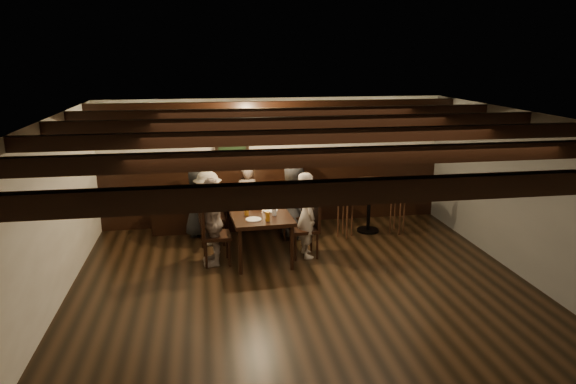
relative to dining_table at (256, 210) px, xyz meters
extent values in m
plane|color=black|center=(0.51, -2.05, -0.69)|extent=(7.00, 7.00, 0.00)
plane|color=black|center=(0.51, -2.05, 1.71)|extent=(7.00, 7.00, 0.00)
plane|color=beige|center=(0.51, 1.45, 0.51)|extent=(6.50, 0.00, 6.50)
plane|color=#5A5A57|center=(3.76, -2.05, 0.51)|extent=(0.00, 7.00, 7.00)
plane|color=beige|center=(-2.74, -2.05, 0.51)|extent=(0.00, 7.00, 7.00)
cube|color=black|center=(0.51, 1.41, -0.14)|extent=(6.50, 0.08, 1.10)
cube|color=black|center=(-0.29, 1.15, -0.47)|extent=(3.00, 0.45, 0.45)
cube|color=black|center=(-0.29, 1.35, 1.06)|extent=(0.62, 0.12, 0.72)
cube|color=black|center=(-0.29, 1.28, 1.06)|extent=(0.50, 0.02, 0.58)
cube|color=black|center=(0.51, -4.95, 1.62)|extent=(6.50, 0.10, 0.16)
cube|color=black|center=(0.51, -3.79, 1.62)|extent=(6.50, 0.10, 0.16)
cube|color=black|center=(0.51, -2.63, 1.62)|extent=(6.50, 0.10, 0.16)
cube|color=black|center=(0.51, -1.47, 1.62)|extent=(6.50, 0.10, 0.16)
cube|color=black|center=(0.51, -0.31, 1.62)|extent=(6.50, 0.10, 0.16)
cube|color=black|center=(0.51, 0.85, 1.62)|extent=(6.50, 0.10, 0.16)
sphere|color=#FFE099|center=(-2.24, 0.83, 1.50)|extent=(0.07, 0.07, 0.07)
sphere|color=#FFE099|center=(-0.87, 0.83, 1.50)|extent=(0.07, 0.07, 0.07)
sphere|color=#FFE099|center=(0.51, 0.83, 1.50)|extent=(0.07, 0.07, 0.07)
sphere|color=#FFE099|center=(1.88, 0.83, 1.50)|extent=(0.07, 0.07, 0.07)
sphere|color=#FFE099|center=(3.26, 0.83, 1.50)|extent=(0.07, 0.07, 0.07)
cube|color=black|center=(0.00, 0.00, 0.03)|extent=(1.02, 2.06, 0.06)
cylinder|color=black|center=(-0.34, -0.97, -0.35)|extent=(0.06, 0.06, 0.70)
cylinder|color=black|center=(-0.44, 0.92, -0.35)|extent=(0.06, 0.06, 0.70)
cylinder|color=black|center=(0.44, -0.92, -0.35)|extent=(0.06, 0.06, 0.70)
cylinder|color=black|center=(0.34, 0.97, -0.35)|extent=(0.06, 0.06, 0.70)
cube|color=black|center=(-0.72, 0.41, -0.24)|extent=(0.46, 0.46, 0.05)
cube|color=black|center=(-0.92, 0.40, 0.03)|extent=(0.07, 0.44, 0.48)
cube|color=black|center=(-0.67, -0.49, -0.24)|extent=(0.46, 0.46, 0.05)
cube|color=black|center=(-0.87, -0.50, 0.03)|extent=(0.07, 0.44, 0.48)
cube|color=black|center=(0.67, 0.49, -0.29)|extent=(0.41, 0.41, 0.05)
cube|color=black|center=(0.85, 0.50, -0.06)|extent=(0.06, 0.39, 0.42)
cube|color=black|center=(0.72, -0.41, -0.24)|extent=(0.46, 0.46, 0.05)
cube|color=black|center=(0.92, -0.40, 0.03)|extent=(0.07, 0.44, 0.48)
imported|color=black|center=(-0.95, 0.85, -0.05)|extent=(0.65, 0.45, 1.29)
imported|color=gray|center=(-0.06, 1.05, -0.09)|extent=(0.46, 0.31, 1.21)
imported|color=brown|center=(0.85, 0.95, -0.01)|extent=(0.69, 0.55, 1.37)
imported|color=gray|center=(-0.77, 0.41, -0.05)|extent=(0.52, 0.86, 1.29)
imported|color=gray|center=(-0.72, -0.49, 0.00)|extent=(0.38, 0.83, 1.39)
imported|color=#2A2B2D|center=(0.72, 0.49, 0.01)|extent=(0.48, 0.71, 1.40)
imported|color=#BDB0A0|center=(0.77, -0.41, 0.00)|extent=(0.36, 0.52, 1.39)
cylinder|color=#BF7219|center=(-0.32, 0.68, 0.13)|extent=(0.07, 0.07, 0.14)
cylinder|color=#BF7219|center=(0.21, 0.66, 0.13)|extent=(0.07, 0.07, 0.14)
cylinder|color=#BF7219|center=(-0.31, 0.08, 0.13)|extent=(0.07, 0.07, 0.14)
cylinder|color=silver|center=(0.29, 0.22, 0.13)|extent=(0.07, 0.07, 0.14)
cylinder|color=#BF7219|center=(-0.19, -0.46, 0.13)|extent=(0.07, 0.07, 0.14)
cylinder|color=silver|center=(0.23, -0.54, 0.13)|extent=(0.07, 0.07, 0.14)
cylinder|color=#BF7219|center=(0.09, -0.80, 0.13)|extent=(0.07, 0.07, 0.14)
cylinder|color=white|center=(-0.11, -0.71, 0.07)|extent=(0.24, 0.24, 0.01)
cylinder|color=white|center=(0.20, -0.29, 0.07)|extent=(0.24, 0.24, 0.01)
cube|color=black|center=(0.00, -0.05, 0.12)|extent=(0.15, 0.10, 0.12)
cylinder|color=beige|center=(0.10, 0.31, 0.09)|extent=(0.05, 0.05, 0.05)
cylinder|color=black|center=(2.13, 0.57, -0.68)|extent=(0.40, 0.40, 0.04)
cylinder|color=black|center=(2.13, 0.57, -0.22)|extent=(0.06, 0.06, 0.92)
cylinder|color=black|center=(2.13, 0.57, 0.26)|extent=(0.55, 0.55, 0.05)
cylinder|color=#311A0F|center=(1.63, 0.37, -0.01)|extent=(0.31, 0.31, 0.05)
cube|color=#311A0F|center=(1.60, 0.23, 0.15)|extent=(0.27, 0.09, 0.29)
cylinder|color=#311A0F|center=(2.63, 0.42, -0.01)|extent=(0.31, 0.31, 0.05)
cube|color=#311A0F|center=(2.59, 0.28, 0.15)|extent=(0.27, 0.10, 0.29)
camera|label=1|loc=(-0.79, -8.07, 2.48)|focal=32.00mm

